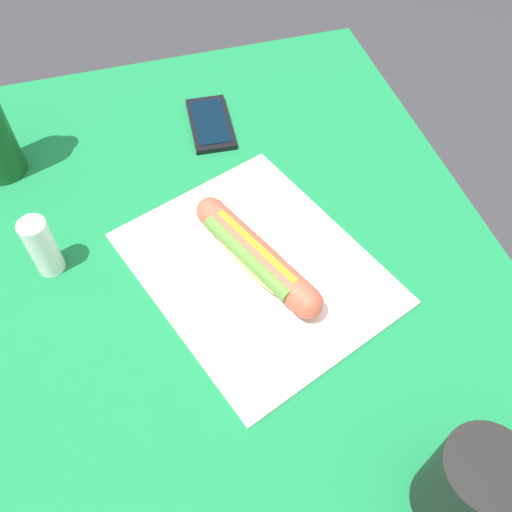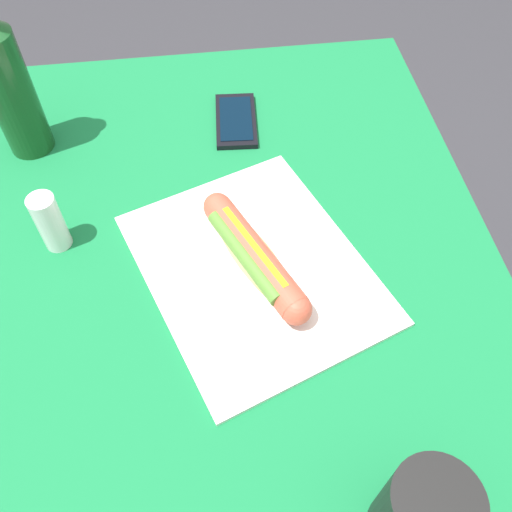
{
  "view_description": "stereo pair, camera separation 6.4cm",
  "coord_description": "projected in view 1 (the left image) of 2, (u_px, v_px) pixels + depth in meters",
  "views": [
    {
      "loc": [
        -0.37,
        0.06,
        1.36
      ],
      "look_at": [
        0.04,
        -0.05,
        0.79
      ],
      "focal_mm": 38.65,
      "sensor_mm": 36.0,
      "label": 1
    },
    {
      "loc": [
        -0.38,
        0.0,
        1.36
      ],
      "look_at": [
        0.04,
        -0.05,
        0.79
      ],
      "focal_mm": 38.65,
      "sensor_mm": 36.0,
      "label": 2
    }
  ],
  "objects": [
    {
      "name": "ground_plane",
      "position": [
        239.0,
        468.0,
        1.32
      ],
      "size": [
        6.0,
        6.0,
        0.0
      ],
      "primitive_type": "plane",
      "color": "#2D2D33",
      "rests_on": "ground"
    },
    {
      "name": "dining_table",
      "position": [
        229.0,
        355.0,
        0.83
      ],
      "size": [
        1.09,
        0.78,
        0.76
      ],
      "color": "brown",
      "rests_on": "ground"
    },
    {
      "name": "paper_wrapper",
      "position": [
        256.0,
        268.0,
        0.74
      ],
      "size": [
        0.41,
        0.37,
        0.01
      ],
      "primitive_type": "cube",
      "rotation": [
        0.0,
        0.0,
        0.35
      ],
      "color": "silver",
      "rests_on": "dining_table"
    },
    {
      "name": "hot_dog",
      "position": [
        255.0,
        256.0,
        0.71
      ],
      "size": [
        0.22,
        0.12,
        0.05
      ],
      "color": "#E5BC75",
      "rests_on": "paper_wrapper"
    },
    {
      "name": "cell_phone",
      "position": [
        210.0,
        124.0,
        0.91
      ],
      "size": [
        0.13,
        0.08,
        0.01
      ],
      "color": "black",
      "rests_on": "dining_table"
    },
    {
      "name": "drinking_cup",
      "position": [
        468.0,
        486.0,
        0.51
      ],
      "size": [
        0.08,
        0.08,
        0.13
      ],
      "primitive_type": "cylinder",
      "color": "black",
      "rests_on": "dining_table"
    },
    {
      "name": "salt_shaker",
      "position": [
        42.0,
        247.0,
        0.7
      ],
      "size": [
        0.04,
        0.04,
        0.09
      ],
      "primitive_type": "cylinder",
      "color": "silver",
      "rests_on": "dining_table"
    }
  ]
}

